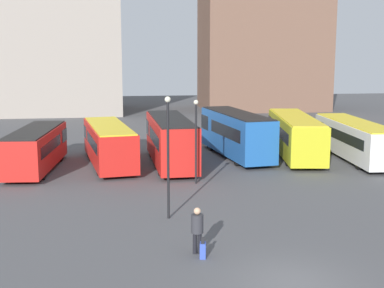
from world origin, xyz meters
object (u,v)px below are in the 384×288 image
object	(u,v)px
traveler	(197,226)
lamp_post_0	(196,134)
bus_1	(109,143)
bus_5	(355,138)
suitcase	(203,250)
bus_4	(295,134)
bus_2	(170,139)
bus_3	(236,133)
bus_0	(36,148)
lamp_post_1	(168,148)

from	to	relation	value
traveler	lamp_post_0	bearing A→B (deg)	4.28
bus_1	lamp_post_0	world-z (taller)	lamp_post_0
bus_1	traveler	xyz separation A→B (m)	(3.76, -17.45, -0.43)
bus_5	suitcase	world-z (taller)	bus_5
bus_4	suitcase	bearing A→B (deg)	160.91
bus_5	bus_4	bearing A→B (deg)	71.21
bus_2	traveler	bearing A→B (deg)	176.22
bus_3	suitcase	world-z (taller)	bus_3
suitcase	bus_3	bearing A→B (deg)	-3.64
bus_0	bus_4	world-z (taller)	bus_4
bus_2	lamp_post_1	xyz separation A→B (m)	(-1.22, -12.18, 1.61)
bus_0	bus_2	bearing A→B (deg)	-82.76
bus_0	traveler	bearing A→B (deg)	-147.69
lamp_post_0	lamp_post_1	world-z (taller)	lamp_post_1
bus_0	lamp_post_1	bearing A→B (deg)	-141.59
lamp_post_1	bus_4	bearing A→B (deg)	52.55
bus_1	lamp_post_1	distance (m)	13.30
traveler	lamp_post_0	world-z (taller)	lamp_post_0
bus_3	bus_2	bearing A→B (deg)	105.96
bus_0	bus_1	distance (m)	4.89
bus_1	lamp_post_0	distance (m)	8.30
traveler	suitcase	size ratio (longest dim) A/B	2.09
bus_4	suitcase	xyz separation A→B (m)	(-9.99, -19.30, -1.35)
bus_1	bus_5	world-z (taller)	bus_1
bus_1	bus_0	bearing A→B (deg)	93.07
lamp_post_0	bus_2	bearing A→B (deg)	100.19
bus_3	lamp_post_1	size ratio (longest dim) A/B	1.77
bus_2	bus_4	size ratio (longest dim) A/B	0.87
bus_4	bus_5	xyz separation A→B (m)	(4.05, -1.62, -0.14)
bus_4	bus_5	distance (m)	4.36
bus_1	suitcase	distance (m)	18.41
bus_1	suitcase	world-z (taller)	bus_1
bus_0	suitcase	bearing A→B (deg)	-147.98
traveler	lamp_post_1	distance (m)	5.22
traveler	bus_3	bearing A→B (deg)	-4.44
bus_1	bus_2	world-z (taller)	bus_2
bus_4	bus_5	bearing A→B (deg)	-103.58
bus_0	lamp_post_0	xyz separation A→B (m)	(10.06, -5.24, 1.51)
bus_4	lamp_post_0	xyz separation A→B (m)	(-8.62, -7.60, 1.34)
bus_3	lamp_post_0	bearing A→B (deg)	144.43
suitcase	bus_0	bearing A→B (deg)	39.15
bus_5	traveler	xyz separation A→B (m)	(-14.18, -17.19, -0.41)
bus_1	traveler	bearing A→B (deg)	-176.66
lamp_post_0	bus_5	bearing A→B (deg)	25.27
lamp_post_1	suitcase	bearing A→B (deg)	-80.45
lamp_post_0	lamp_post_1	distance (m)	6.95
lamp_post_0	traveler	bearing A→B (deg)	-97.71
bus_2	suitcase	xyz separation A→B (m)	(-0.36, -17.31, -1.48)
bus_5	lamp_post_0	bearing A→B (deg)	118.34
bus_3	lamp_post_0	size ratio (longest dim) A/B	2.04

